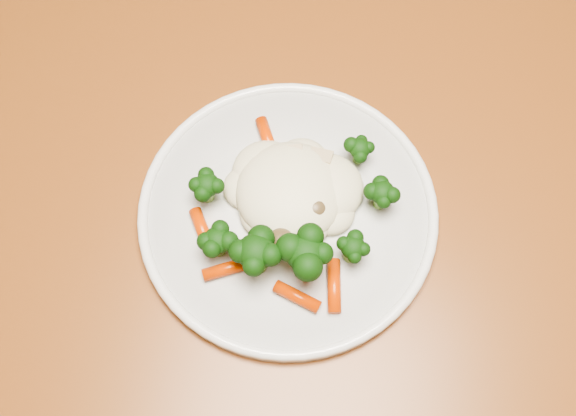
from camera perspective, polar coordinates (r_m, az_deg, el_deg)
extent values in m
plane|color=brown|center=(1.48, 11.45, -6.49)|extent=(3.00, 3.00, 0.00)
cube|color=brown|center=(0.73, 9.35, 1.12)|extent=(1.24, 0.88, 0.04)
cube|color=brown|center=(1.30, -17.35, 9.57)|extent=(0.06, 0.06, 0.71)
cylinder|color=white|center=(0.69, 0.00, -0.45)|extent=(0.28, 0.28, 0.01)
ellipsoid|color=beige|center=(0.67, 0.21, 1.72)|extent=(0.12, 0.11, 0.05)
ellipsoid|color=black|center=(0.65, -5.51, -2.89)|extent=(0.04, 0.04, 0.04)
ellipsoid|color=black|center=(0.64, -2.50, -3.92)|extent=(0.05, 0.05, 0.05)
ellipsoid|color=black|center=(0.64, 1.38, -4.04)|extent=(0.06, 0.06, 0.05)
ellipsoid|color=black|center=(0.65, 5.11, -3.41)|extent=(0.04, 0.04, 0.03)
ellipsoid|color=black|center=(0.67, 7.37, 0.88)|extent=(0.04, 0.04, 0.03)
ellipsoid|color=black|center=(0.69, 5.63, 4.38)|extent=(0.03, 0.03, 0.03)
ellipsoid|color=black|center=(0.67, -6.35, 1.46)|extent=(0.04, 0.04, 0.03)
cylinder|color=#E24305|center=(0.71, -1.68, 5.57)|extent=(0.03, 0.04, 0.01)
cylinder|color=#E24305|center=(0.70, 0.90, 4.03)|extent=(0.04, 0.03, 0.01)
cylinder|color=#E24305|center=(0.69, 4.18, 1.91)|extent=(0.04, 0.04, 0.01)
cylinder|color=#E24305|center=(0.67, -6.86, -1.56)|extent=(0.03, 0.04, 0.01)
cylinder|color=#E24305|center=(0.66, -4.57, -4.73)|extent=(0.05, 0.03, 0.01)
cylinder|color=#E24305|center=(0.65, 0.72, -7.01)|extent=(0.05, 0.03, 0.01)
cylinder|color=#E24305|center=(0.65, 3.66, -6.17)|extent=(0.02, 0.05, 0.01)
ellipsoid|color=brown|center=(0.66, 1.46, 0.92)|extent=(0.03, 0.03, 0.02)
ellipsoid|color=brown|center=(0.66, 2.11, 0.04)|extent=(0.03, 0.03, 0.02)
ellipsoid|color=brown|center=(0.67, -1.84, 1.41)|extent=(0.02, 0.02, 0.01)
ellipsoid|color=brown|center=(0.65, -0.57, -2.62)|extent=(0.02, 0.02, 0.02)
ellipsoid|color=brown|center=(0.67, 1.47, 1.34)|extent=(0.03, 0.03, 0.02)
cube|color=tan|center=(0.69, 0.35, 4.27)|extent=(0.02, 0.02, 0.01)
cube|color=tan|center=(0.68, 2.60, 3.93)|extent=(0.02, 0.02, 0.01)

